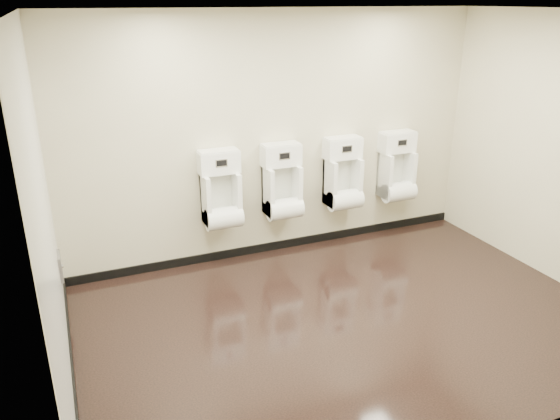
# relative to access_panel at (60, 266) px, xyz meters

# --- Properties ---
(ground) EXTENTS (5.00, 3.50, 0.00)m
(ground) POSITION_rel_access_panel_xyz_m (2.48, -1.20, -0.50)
(ground) COLOR black
(ground) RESTS_ON ground
(ceiling) EXTENTS (5.00, 3.50, 0.00)m
(ceiling) POSITION_rel_access_panel_xyz_m (2.48, -1.20, 2.30)
(ceiling) COLOR silver
(back_wall) EXTENTS (5.00, 0.02, 2.80)m
(back_wall) POSITION_rel_access_panel_xyz_m (2.48, 0.55, 0.90)
(back_wall) COLOR beige
(back_wall) RESTS_ON ground
(front_wall) EXTENTS (5.00, 0.02, 2.80)m
(front_wall) POSITION_rel_access_panel_xyz_m (2.48, -2.95, 0.90)
(front_wall) COLOR beige
(front_wall) RESTS_ON ground
(left_wall) EXTENTS (0.02, 3.50, 2.80)m
(left_wall) POSITION_rel_access_panel_xyz_m (-0.02, -1.20, 0.90)
(left_wall) COLOR beige
(left_wall) RESTS_ON ground
(tile_overlay_left) EXTENTS (0.01, 3.50, 2.80)m
(tile_overlay_left) POSITION_rel_access_panel_xyz_m (-0.01, -1.20, 0.90)
(tile_overlay_left) COLOR white
(tile_overlay_left) RESTS_ON ground
(skirting_back) EXTENTS (5.00, 0.02, 0.10)m
(skirting_back) POSITION_rel_access_panel_xyz_m (2.48, 0.54, -0.45)
(skirting_back) COLOR black
(skirting_back) RESTS_ON ground
(skirting_left) EXTENTS (0.02, 3.50, 0.10)m
(skirting_left) POSITION_rel_access_panel_xyz_m (-0.01, -1.20, -0.45)
(skirting_left) COLOR black
(skirting_left) RESTS_ON ground
(access_panel) EXTENTS (0.04, 0.25, 0.25)m
(access_panel) POSITION_rel_access_panel_xyz_m (0.00, 0.00, 0.00)
(access_panel) COLOR #9E9EA3
(access_panel) RESTS_ON left_wall
(urinal_0) EXTENTS (0.46, 0.35, 0.86)m
(urinal_0) POSITION_rel_access_panel_xyz_m (1.73, 0.40, 0.35)
(urinal_0) COLOR white
(urinal_0) RESTS_ON back_wall
(urinal_1) EXTENTS (0.46, 0.35, 0.86)m
(urinal_1) POSITION_rel_access_panel_xyz_m (2.47, 0.40, 0.35)
(urinal_1) COLOR white
(urinal_1) RESTS_ON back_wall
(urinal_2) EXTENTS (0.46, 0.35, 0.86)m
(urinal_2) POSITION_rel_access_panel_xyz_m (3.27, 0.40, 0.35)
(urinal_2) COLOR white
(urinal_2) RESTS_ON back_wall
(urinal_3) EXTENTS (0.46, 0.35, 0.86)m
(urinal_3) POSITION_rel_access_panel_xyz_m (4.04, 0.40, 0.35)
(urinal_3) COLOR white
(urinal_3) RESTS_ON back_wall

